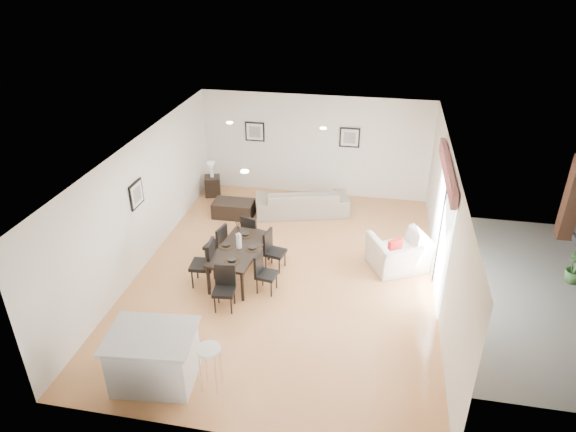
% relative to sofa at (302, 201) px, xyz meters
% --- Properties ---
extents(ground, '(8.00, 8.00, 0.00)m').
position_rel_sofa_xyz_m(ground, '(0.12, -2.75, -0.34)').
color(ground, tan).
rests_on(ground, ground).
extents(wall_back, '(6.00, 0.04, 2.70)m').
position_rel_sofa_xyz_m(wall_back, '(0.12, 1.25, 1.01)').
color(wall_back, white).
rests_on(wall_back, ground).
extents(wall_front, '(6.00, 0.04, 2.70)m').
position_rel_sofa_xyz_m(wall_front, '(0.12, -6.75, 1.01)').
color(wall_front, white).
rests_on(wall_front, ground).
extents(wall_left, '(0.04, 8.00, 2.70)m').
position_rel_sofa_xyz_m(wall_left, '(-2.88, -2.75, 1.01)').
color(wall_left, white).
rests_on(wall_left, ground).
extents(wall_right, '(0.04, 8.00, 2.70)m').
position_rel_sofa_xyz_m(wall_right, '(3.12, -2.75, 1.01)').
color(wall_right, white).
rests_on(wall_right, ground).
extents(ceiling, '(6.00, 8.00, 0.02)m').
position_rel_sofa_xyz_m(ceiling, '(0.12, -2.75, 2.36)').
color(ceiling, white).
rests_on(ceiling, wall_back).
extents(sofa, '(2.45, 1.48, 0.67)m').
position_rel_sofa_xyz_m(sofa, '(0.00, 0.00, 0.00)').
color(sofa, gray).
rests_on(sofa, ground).
extents(armchair, '(1.47, 1.40, 0.74)m').
position_rel_sofa_xyz_m(armchair, '(2.39, -2.11, 0.03)').
color(armchair, white).
rests_on(armchair, ground).
extents(courtyard_plant_b, '(0.46, 0.46, 0.65)m').
position_rel_sofa_xyz_m(courtyard_plant_b, '(5.84, -1.94, -0.01)').
color(courtyard_plant_b, '#375D28').
rests_on(courtyard_plant_b, ground).
extents(dining_table, '(0.98, 1.70, 0.67)m').
position_rel_sofa_xyz_m(dining_table, '(-0.78, -2.99, 0.27)').
color(dining_table, black).
rests_on(dining_table, ground).
extents(dining_chair_wnear, '(0.48, 0.48, 0.99)m').
position_rel_sofa_xyz_m(dining_chair_wnear, '(-1.34, -3.39, 0.22)').
color(dining_chair_wnear, black).
rests_on(dining_chair_wnear, ground).
extents(dining_chair_wfar, '(0.48, 0.48, 0.89)m').
position_rel_sofa_xyz_m(dining_chair_wfar, '(-1.35, -2.60, 0.16)').
color(dining_chair_wfar, black).
rests_on(dining_chair_wfar, ground).
extents(dining_chair_enear, '(0.42, 0.42, 0.84)m').
position_rel_sofa_xyz_m(dining_chair_enear, '(-0.20, -3.39, 0.13)').
color(dining_chair_enear, black).
rests_on(dining_chair_enear, ground).
extents(dining_chair_efar, '(0.46, 0.46, 0.86)m').
position_rel_sofa_xyz_m(dining_chair_efar, '(-0.20, -2.57, 0.15)').
color(dining_chair_efar, black).
rests_on(dining_chair_efar, ground).
extents(dining_chair_head, '(0.42, 0.42, 0.86)m').
position_rel_sofa_xyz_m(dining_chair_head, '(-0.78, -4.00, 0.15)').
color(dining_chair_head, black).
rests_on(dining_chair_head, ground).
extents(dining_chair_foot, '(0.48, 0.48, 0.86)m').
position_rel_sofa_xyz_m(dining_chair_foot, '(-0.80, -1.98, 0.15)').
color(dining_chair_foot, black).
rests_on(dining_chair_foot, ground).
extents(vase, '(0.86, 1.31, 0.67)m').
position_rel_sofa_xyz_m(vase, '(-0.78, -2.99, 0.61)').
color(vase, white).
rests_on(vase, dining_table).
extents(coffee_table, '(1.00, 0.61, 0.40)m').
position_rel_sofa_xyz_m(coffee_table, '(-1.64, -0.48, -0.14)').
color(coffee_table, black).
rests_on(coffee_table, ground).
extents(side_table, '(0.51, 0.51, 0.54)m').
position_rel_sofa_xyz_m(side_table, '(-2.53, 0.58, -0.06)').
color(side_table, black).
rests_on(side_table, ground).
extents(table_lamp, '(0.22, 0.22, 0.41)m').
position_rel_sofa_xyz_m(table_lamp, '(-2.53, 0.58, 0.47)').
color(table_lamp, white).
rests_on(table_lamp, side_table).
extents(cushion, '(0.30, 0.29, 0.32)m').
position_rel_sofa_xyz_m(cushion, '(2.29, -2.22, 0.25)').
color(cushion, '#A71815').
rests_on(cushion, armchair).
extents(kitchen_island, '(1.39, 1.12, 0.91)m').
position_rel_sofa_xyz_m(kitchen_island, '(-1.30, -5.98, 0.12)').
color(kitchen_island, white).
rests_on(kitchen_island, ground).
extents(bar_stool, '(0.36, 0.36, 0.79)m').
position_rel_sofa_xyz_m(bar_stool, '(-0.40, -5.98, 0.35)').
color(bar_stool, white).
rests_on(bar_stool, ground).
extents(framed_print_back_left, '(0.52, 0.04, 0.52)m').
position_rel_sofa_xyz_m(framed_print_back_left, '(-1.48, 1.22, 1.31)').
color(framed_print_back_left, black).
rests_on(framed_print_back_left, wall_back).
extents(framed_print_back_right, '(0.52, 0.04, 0.52)m').
position_rel_sofa_xyz_m(framed_print_back_right, '(1.02, 1.22, 1.31)').
color(framed_print_back_right, black).
rests_on(framed_print_back_right, wall_back).
extents(framed_print_left_wall, '(0.04, 0.52, 0.52)m').
position_rel_sofa_xyz_m(framed_print_left_wall, '(-2.85, -2.95, 1.31)').
color(framed_print_left_wall, black).
rests_on(framed_print_left_wall, wall_left).
extents(sliding_door, '(0.12, 2.70, 2.57)m').
position_rel_sofa_xyz_m(sliding_door, '(3.08, -2.45, 1.33)').
color(sliding_door, white).
rests_on(sliding_door, wall_right).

